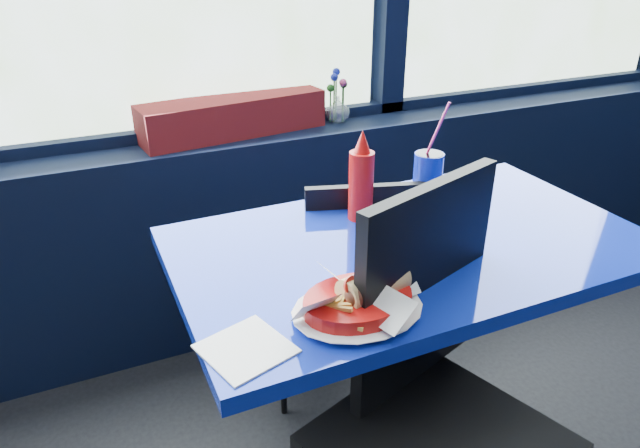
{
  "coord_description": "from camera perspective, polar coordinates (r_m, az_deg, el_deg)",
  "views": [
    {
      "loc": [
        -0.44,
        0.93,
        1.44
      ],
      "look_at": [
        0.03,
        1.98,
        0.86
      ],
      "focal_mm": 32.0,
      "sensor_mm": 36.0,
      "label": 1
    }
  ],
  "objects": [
    {
      "name": "ketchup_bottle",
      "position": [
        1.53,
        4.13,
        4.36
      ],
      "size": [
        0.07,
        0.07,
        0.25
      ],
      "color": "#AC0D0B",
      "rests_on": "near_table"
    },
    {
      "name": "napkin",
      "position": [
        1.1,
        -7.41,
        -12.26
      ],
      "size": [
        0.19,
        0.19,
        0.0
      ],
      "primitive_type": "cube",
      "rotation": [
        0.0,
        0.0,
        0.29
      ],
      "color": "white",
      "rests_on": "near_table"
    },
    {
      "name": "planter_box",
      "position": [
        2.12,
        -8.64,
        10.64
      ],
      "size": [
        0.69,
        0.25,
        0.14
      ],
      "primitive_type": "cube",
      "rotation": [
        0.0,
        0.0,
        0.13
      ],
      "color": "maroon",
      "rests_on": "window_sill"
    },
    {
      "name": "chair_near_back",
      "position": [
        1.85,
        1.95,
        -5.15
      ],
      "size": [
        0.46,
        0.46,
        0.82
      ],
      "rotation": [
        0.0,
        0.0,
        2.84
      ],
      "color": "black",
      "rests_on": "ground"
    },
    {
      "name": "window_sill",
      "position": [
        2.25,
        -10.14,
        -1.41
      ],
      "size": [
        5.0,
        0.26,
        0.8
      ],
      "primitive_type": "cube",
      "color": "black",
      "rests_on": "ground"
    },
    {
      "name": "chair_near_front",
      "position": [
        1.31,
        11.19,
        -15.58
      ],
      "size": [
        0.57,
        0.57,
        0.99
      ],
      "rotation": [
        0.0,
        0.0,
        0.33
      ],
      "color": "black",
      "rests_on": "ground"
    },
    {
      "name": "near_table",
      "position": [
        1.57,
        8.71,
        -7.5
      ],
      "size": [
        1.2,
        0.7,
        0.75
      ],
      "color": "black",
      "rests_on": "ground"
    },
    {
      "name": "food_basket",
      "position": [
        1.17,
        4.02,
        -7.57
      ],
      "size": [
        0.28,
        0.28,
        0.09
      ],
      "rotation": [
        0.0,
        0.0,
        -0.22
      ],
      "color": "#AC0D0B",
      "rests_on": "near_table"
    },
    {
      "name": "flower_vase",
      "position": [
        2.25,
        1.77,
        11.72
      ],
      "size": [
        0.11,
        0.11,
        0.2
      ],
      "rotation": [
        0.0,
        0.0,
        -0.11
      ],
      "color": "silver",
      "rests_on": "window_sill"
    },
    {
      "name": "soda_cup",
      "position": [
        1.71,
        10.73,
        4.88
      ],
      "size": [
        0.09,
        0.09,
        0.29
      ],
      "rotation": [
        0.0,
        0.0,
        0.37
      ],
      "color": "#0D1D92",
      "rests_on": "near_table"
    }
  ]
}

